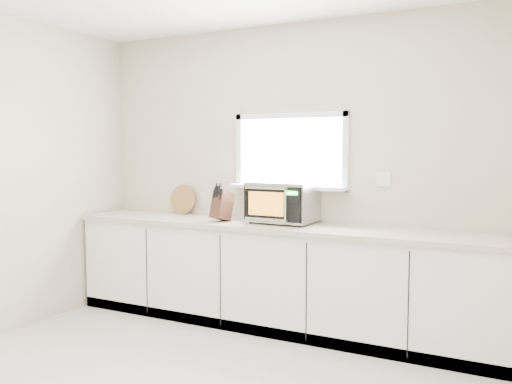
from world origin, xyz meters
The scene contains 7 objects.
back_wall centered at (0.00, 2.00, 1.36)m, with size 4.00×0.17×2.70m.
cabinets centered at (0.00, 1.70, 0.44)m, with size 3.92×0.60×0.88m, color white.
countertop centered at (0.00, 1.69, 0.90)m, with size 3.92×0.64×0.04m, color beige.
microwave centered at (0.01, 1.79, 1.11)m, with size 0.57×0.48×0.36m.
knife_block centered at (-0.52, 1.63, 1.07)m, with size 0.14×0.25×0.35m.
cutting_board centered at (-1.16, 1.94, 1.07)m, with size 0.30×0.30×0.02m, color olive.
coffee_grinder centered at (0.14, 1.79, 1.03)m, with size 0.16×0.16×0.23m.
Camera 1 is at (1.99, -2.54, 1.57)m, focal length 38.00 mm.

